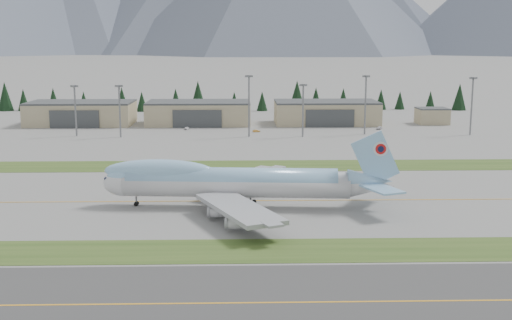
{
  "coord_description": "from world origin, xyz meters",
  "views": [
    {
      "loc": [
        4.07,
        -150.92,
        37.68
      ],
      "look_at": [
        8.26,
        11.28,
        8.0
      ],
      "focal_mm": 45.0,
      "sensor_mm": 36.0,
      "label": 1
    }
  ],
  "objects_px": {
    "hangar_right": "(326,112)",
    "service_vehicle_a": "(186,130)",
    "hangar_left": "(81,113)",
    "hangar_center": "(199,113)",
    "service_vehicle_c": "(379,129)",
    "service_vehicle_b": "(256,132)",
    "boeing_747_freighter": "(233,182)"
  },
  "relations": [
    {
      "from": "hangar_left",
      "to": "service_vehicle_c",
      "type": "relative_size",
      "value": 11.24
    },
    {
      "from": "service_vehicle_c",
      "to": "hangar_left",
      "type": "bearing_deg",
      "value": -161.06
    },
    {
      "from": "boeing_747_freighter",
      "to": "hangar_center",
      "type": "height_order",
      "value": "boeing_747_freighter"
    },
    {
      "from": "hangar_right",
      "to": "service_vehicle_c",
      "type": "bearing_deg",
      "value": -44.14
    },
    {
      "from": "hangar_left",
      "to": "service_vehicle_b",
      "type": "height_order",
      "value": "hangar_left"
    },
    {
      "from": "service_vehicle_b",
      "to": "service_vehicle_c",
      "type": "relative_size",
      "value": 0.76
    },
    {
      "from": "hangar_left",
      "to": "hangar_right",
      "type": "relative_size",
      "value": 1.0
    },
    {
      "from": "boeing_747_freighter",
      "to": "service_vehicle_b",
      "type": "distance_m",
      "value": 127.93
    },
    {
      "from": "hangar_center",
      "to": "hangar_right",
      "type": "relative_size",
      "value": 1.0
    },
    {
      "from": "service_vehicle_b",
      "to": "service_vehicle_c",
      "type": "bearing_deg",
      "value": -95.07
    },
    {
      "from": "service_vehicle_a",
      "to": "service_vehicle_b",
      "type": "xyz_separation_m",
      "value": [
        30.66,
        -8.93,
        0.0
      ]
    },
    {
      "from": "service_vehicle_a",
      "to": "service_vehicle_b",
      "type": "distance_m",
      "value": 31.93
    },
    {
      "from": "boeing_747_freighter",
      "to": "hangar_left",
      "type": "xyz_separation_m",
      "value": [
        -72.42,
        155.71,
        -0.64
      ]
    },
    {
      "from": "hangar_right",
      "to": "service_vehicle_c",
      "type": "xyz_separation_m",
      "value": [
        21.02,
        -20.4,
        -5.39
      ]
    },
    {
      "from": "boeing_747_freighter",
      "to": "hangar_center",
      "type": "xyz_separation_m",
      "value": [
        -17.42,
        155.71,
        -0.64
      ]
    },
    {
      "from": "boeing_747_freighter",
      "to": "service_vehicle_b",
      "type": "height_order",
      "value": "boeing_747_freighter"
    },
    {
      "from": "boeing_747_freighter",
      "to": "hangar_left",
      "type": "relative_size",
      "value": 1.45
    },
    {
      "from": "hangar_center",
      "to": "service_vehicle_c",
      "type": "distance_m",
      "value": 83.72
    },
    {
      "from": "boeing_747_freighter",
      "to": "service_vehicle_c",
      "type": "xyz_separation_m",
      "value": [
        63.59,
        135.32,
        -6.03
      ]
    },
    {
      "from": "hangar_left",
      "to": "service_vehicle_a",
      "type": "xyz_separation_m",
      "value": [
        50.58,
        -19.3,
        -5.39
      ]
    },
    {
      "from": "hangar_center",
      "to": "hangar_right",
      "type": "bearing_deg",
      "value": 0.0
    },
    {
      "from": "boeing_747_freighter",
      "to": "service_vehicle_b",
      "type": "bearing_deg",
      "value": 90.44
    },
    {
      "from": "hangar_right",
      "to": "service_vehicle_a",
      "type": "distance_m",
      "value": 67.47
    },
    {
      "from": "service_vehicle_b",
      "to": "hangar_left",
      "type": "bearing_deg",
      "value": 57.63
    },
    {
      "from": "boeing_747_freighter",
      "to": "service_vehicle_c",
      "type": "distance_m",
      "value": 149.64
    },
    {
      "from": "hangar_center",
      "to": "service_vehicle_a",
      "type": "xyz_separation_m",
      "value": [
        -4.42,
        -19.3,
        -5.39
      ]
    },
    {
      "from": "hangar_right",
      "to": "boeing_747_freighter",
      "type": "bearing_deg",
      "value": -105.29
    },
    {
      "from": "hangar_left",
      "to": "service_vehicle_a",
      "type": "height_order",
      "value": "hangar_left"
    },
    {
      "from": "service_vehicle_a",
      "to": "service_vehicle_c",
      "type": "distance_m",
      "value": 85.45
    },
    {
      "from": "hangar_right",
      "to": "service_vehicle_b",
      "type": "bearing_deg",
      "value": -140.11
    },
    {
      "from": "hangar_left",
      "to": "service_vehicle_a",
      "type": "distance_m",
      "value": 54.4
    },
    {
      "from": "hangar_right",
      "to": "service_vehicle_c",
      "type": "relative_size",
      "value": 11.24
    }
  ]
}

